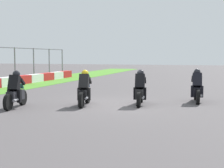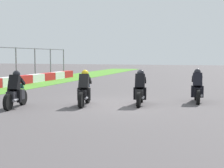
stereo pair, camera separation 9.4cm
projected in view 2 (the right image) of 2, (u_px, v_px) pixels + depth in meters
The scene contains 5 objects.
ground_plane at pixel (112, 105), 13.75m from camera, with size 120.00×120.00×0.00m, color #544F50.
rider_lane_a at pixel (197, 89), 14.41m from camera, with size 2.04×0.57×1.51m.
rider_lane_b at pixel (140, 90), 13.65m from camera, with size 2.04×0.59×1.51m.
rider_lane_c at pixel (85, 91), 13.46m from camera, with size 2.03×0.63×1.51m.
rider_lane_d at pixel (16, 92), 12.89m from camera, with size 2.03×0.62×1.51m.
Camera 2 is at (-12.99, -4.07, 2.11)m, focal length 51.17 mm.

